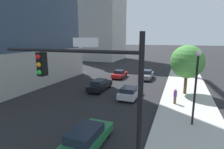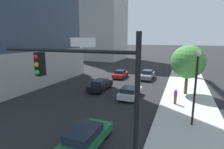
# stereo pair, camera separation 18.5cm
# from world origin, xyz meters

# --- Properties ---
(sidewalk) EXTENTS (5.48, 120.00, 0.15)m
(sidewalk) POSITION_xyz_m (8.71, 20.00, 0.07)
(sidewalk) COLOR #B2AFA8
(sidewalk) RESTS_ON ground
(traffic_light_pole) EXTENTS (6.49, 0.48, 6.93)m
(traffic_light_pole) POSITION_xyz_m (4.42, 3.53, 4.86)
(traffic_light_pole) COLOR black
(traffic_light_pole) RESTS_ON sidewalk
(street_lamp) EXTENTS (0.44, 0.44, 5.84)m
(street_lamp) POSITION_xyz_m (8.90, 11.80, 3.97)
(street_lamp) COLOR black
(street_lamp) RESTS_ON sidewalk
(street_tree) EXTENTS (3.98, 3.98, 5.95)m
(street_tree) POSITION_xyz_m (8.50, 20.38, 4.10)
(street_tree) COLOR brown
(street_tree) RESTS_ON sidewalk
(car_silver) EXTENTS (1.90, 4.28, 1.41)m
(car_silver) POSITION_xyz_m (2.47, 16.69, 0.72)
(car_silver) COLOR #B7B7BC
(car_silver) RESTS_ON ground
(car_black) EXTENTS (1.73, 4.79, 1.47)m
(car_black) POSITION_xyz_m (-2.13, 18.35, 0.74)
(car_black) COLOR black
(car_black) RESTS_ON ground
(car_gray) EXTENTS (1.84, 4.75, 1.54)m
(car_gray) POSITION_xyz_m (2.47, 27.44, 0.75)
(car_gray) COLOR slate
(car_gray) RESTS_ON ground
(car_red) EXTENTS (1.72, 4.13, 1.41)m
(car_red) POSITION_xyz_m (-2.13, 26.67, 0.69)
(car_red) COLOR red
(car_red) RESTS_ON ground
(car_green) EXTENTS (1.89, 4.77, 1.37)m
(car_green) POSITION_xyz_m (2.47, 6.25, 0.69)
(car_green) COLOR #1E6638
(car_green) RESTS_ON ground
(pedestrian_purple_shirt) EXTENTS (0.34, 0.34, 1.59)m
(pedestrian_purple_shirt) POSITION_xyz_m (7.46, 16.20, 0.96)
(pedestrian_purple_shirt) COLOR brown
(pedestrian_purple_shirt) RESTS_ON sidewalk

